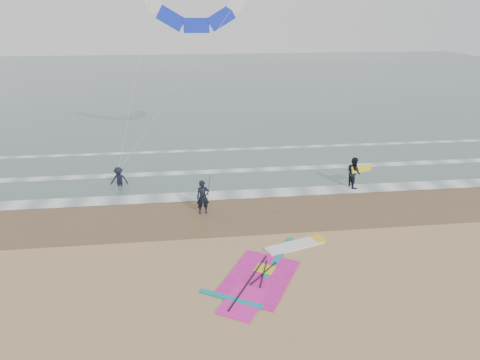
{
  "coord_description": "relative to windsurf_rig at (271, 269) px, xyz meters",
  "views": [
    {
      "loc": [
        -3.11,
        -13.71,
        9.8
      ],
      "look_at": [
        -0.88,
        5.0,
        2.2
      ],
      "focal_mm": 32.0,
      "sensor_mm": 36.0,
      "label": 1
    }
  ],
  "objects": [
    {
      "name": "foam_waterline",
      "position": [
        0.14,
        9.76,
        -0.01
      ],
      "size": [
        120.0,
        9.15,
        0.02
      ],
      "color": "white",
      "rests_on": "ground"
    },
    {
      "name": "held_pole",
      "position": [
        -2.2,
        5.43,
        1.28
      ],
      "size": [
        0.17,
        0.86,
        1.82
      ],
      "color": "black",
      "rests_on": "ground"
    },
    {
      "name": "person_walking",
      "position": [
        6.35,
        7.87,
        0.88
      ],
      "size": [
        0.86,
        1.01,
        1.84
      ],
      "primitive_type": "imported",
      "rotation": [
        0.0,
        0.0,
        1.77
      ],
      "color": "black",
      "rests_on": "ground"
    },
    {
      "name": "surf_kite",
      "position": [
        -2.34,
        13.81,
        9.51
      ],
      "size": [
        8.42,
        4.34,
        10.27
      ],
      "color": "white",
      "rests_on": "ground"
    },
    {
      "name": "person_wading",
      "position": [
        -7.27,
        9.57,
        0.74
      ],
      "size": [
        1.05,
        0.66,
        1.56
      ],
      "primitive_type": "imported",
      "rotation": [
        0.0,
        0.0,
        -0.09
      ],
      "color": "black",
      "rests_on": "ground"
    },
    {
      "name": "wet_sand_band",
      "position": [
        0.14,
        5.32,
        -0.03
      ],
      "size": [
        120.0,
        5.0,
        0.01
      ],
      "primitive_type": "cube",
      "color": "brown",
      "rests_on": "ground"
    },
    {
      "name": "person_standing",
      "position": [
        -2.5,
        5.43,
        0.86
      ],
      "size": [
        0.68,
        0.48,
        1.79
      ],
      "primitive_type": "imported",
      "rotation": [
        0.0,
        0.0,
        0.08
      ],
      "color": "black",
      "rests_on": "ground"
    },
    {
      "name": "ground",
      "position": [
        0.14,
        -0.68,
        -0.04
      ],
      "size": [
        120.0,
        120.0,
        0.0
      ],
      "primitive_type": "plane",
      "color": "tan",
      "rests_on": "ground"
    },
    {
      "name": "sea_water",
      "position": [
        0.14,
        47.32,
        -0.03
      ],
      "size": [
        120.0,
        80.0,
        0.02
      ],
      "primitive_type": "cube",
      "color": "#47605E",
      "rests_on": "ground"
    },
    {
      "name": "carried_kiteboard",
      "position": [
        6.75,
        7.77,
        1.13
      ],
      "size": [
        1.3,
        0.51,
        0.39
      ],
      "color": "yellow",
      "rests_on": "ground"
    },
    {
      "name": "windsurf_rig",
      "position": [
        0.0,
        0.0,
        0.0
      ],
      "size": [
        5.79,
        5.48,
        0.14
      ],
      "color": "white",
      "rests_on": "ground"
    }
  ]
}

